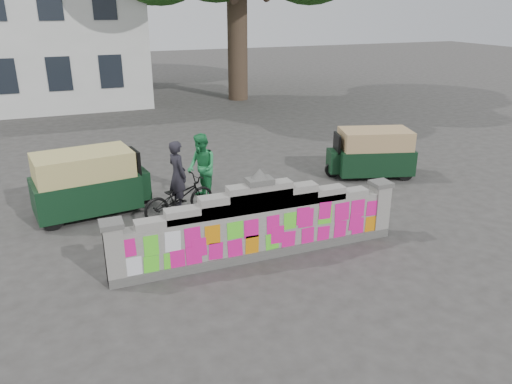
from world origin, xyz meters
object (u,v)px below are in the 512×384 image
at_px(rickshaw_left, 88,182).
at_px(rickshaw_right, 372,152).
at_px(cyclist_rider, 178,184).
at_px(pedestrian, 202,168).
at_px(cyclist_bike, 179,197).

relative_size(rickshaw_left, rickshaw_right, 1.10).
distance_m(cyclist_rider, rickshaw_left, 2.35).
bearing_deg(rickshaw_right, cyclist_rider, 24.50).
xyz_separation_m(rickshaw_left, rickshaw_right, (8.51, -0.14, -0.08)).
bearing_deg(pedestrian, cyclist_rider, -51.98).
height_order(cyclist_bike, rickshaw_right, rickshaw_right).
xyz_separation_m(cyclist_rider, rickshaw_left, (-2.10, 1.05, -0.02)).
distance_m(pedestrian, rickshaw_right, 5.54).
relative_size(cyclist_bike, rickshaw_right, 0.71).
distance_m(cyclist_bike, cyclist_rider, 0.36).
xyz_separation_m(cyclist_bike, cyclist_rider, (0.00, 0.00, 0.36)).
height_order(cyclist_bike, pedestrian, pedestrian).
bearing_deg(rickshaw_left, pedestrian, -11.02).
bearing_deg(rickshaw_right, rickshaw_left, 15.47).
bearing_deg(cyclist_rider, pedestrian, -59.98).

